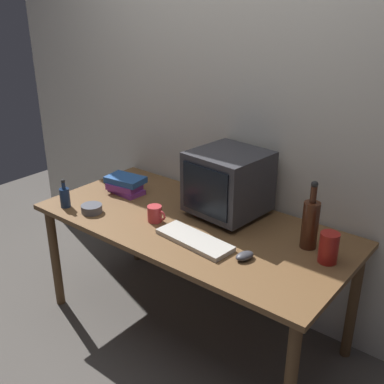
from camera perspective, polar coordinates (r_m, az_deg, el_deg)
The scene contains 12 objects.
ground_plane at distance 2.94m, azimuth 0.00°, elevation -16.17°, with size 6.00×6.00×0.00m, color #56514C.
back_wall at distance 2.73m, azimuth 6.35°, elevation 10.00°, with size 4.00×0.08×2.50m, color silver.
desk at distance 2.59m, azimuth 0.00°, elevation -5.16°, with size 1.76×0.83×0.71m.
crt_monitor at distance 2.57m, azimuth 4.48°, elevation 1.15°, with size 0.41×0.42×0.37m.
keyboard at distance 2.35m, azimuth 0.29°, elevation -5.91°, with size 0.42×0.15×0.02m, color beige.
computer_mouse at distance 2.22m, azimuth 6.50°, elevation -7.82°, with size 0.06×0.10×0.04m, color #3F3F47.
bottle_tall at distance 2.32m, azimuth 14.36°, elevation -3.70°, with size 0.08×0.08×0.35m.
bottle_short at distance 2.81m, azimuth -15.39°, elevation -0.55°, with size 0.06×0.06×0.17m.
book_stack at distance 2.93m, azimuth -8.20°, elevation 0.91°, with size 0.25×0.18×0.11m.
mug at distance 2.55m, azimuth -4.57°, elevation -2.69°, with size 0.12×0.08×0.09m.
cd_spindle at distance 2.71m, azimuth -12.24°, elevation -2.01°, with size 0.12×0.12×0.04m, color #595B66.
metal_canister at distance 2.25m, azimuth 16.47°, elevation -6.59°, with size 0.09×0.09×0.15m, color #A51E19.
Camera 1 is at (1.42, -1.77, 1.87)m, focal length 43.33 mm.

